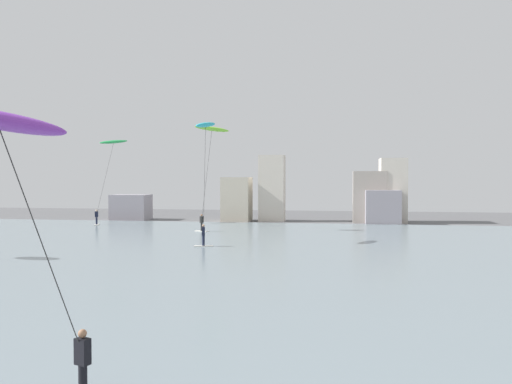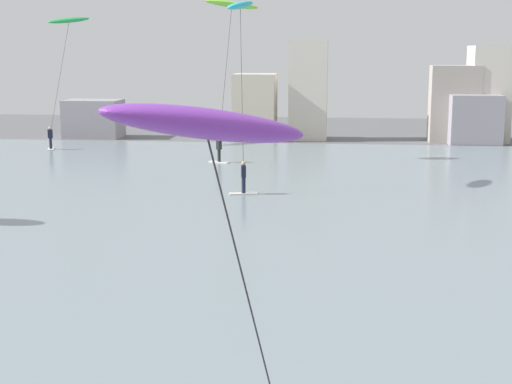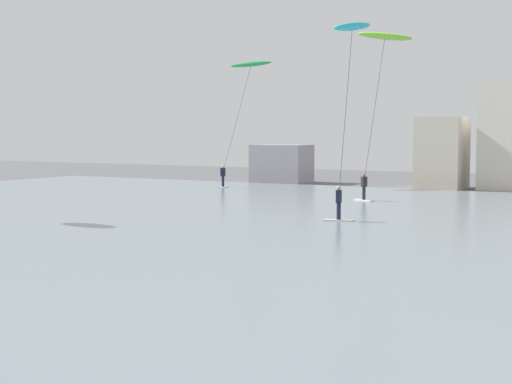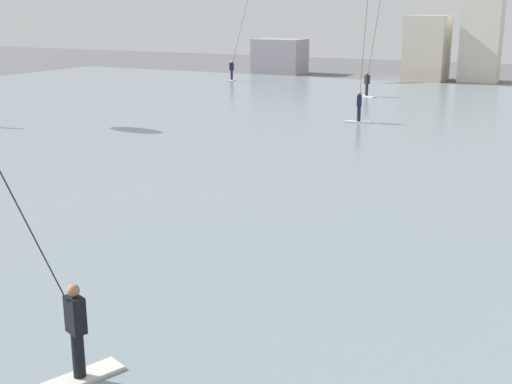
% 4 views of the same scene
% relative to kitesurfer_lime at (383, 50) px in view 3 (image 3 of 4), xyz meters
% --- Properties ---
extents(water_bay, '(84.00, 52.00, 0.10)m').
position_rel_kitesurfer_lime_xyz_m(water_bay, '(8.50, -16.87, -9.10)').
color(water_bay, gray).
rests_on(water_bay, ground).
extents(kitesurfer_lime, '(3.49, 2.70, 10.31)m').
position_rel_kitesurfer_lime_xyz_m(kitesurfer_lime, '(0.00, 0.00, 0.00)').
color(kitesurfer_lime, silver).
rests_on(kitesurfer_lime, water_bay).
extents(kitesurfer_green, '(3.08, 5.11, 9.57)m').
position_rel_kitesurfer_lime_xyz_m(kitesurfer_green, '(-13.01, 6.16, -0.67)').
color(kitesurfer_green, silver).
rests_on(kitesurfer_green, water_bay).
extents(kitesurfer_cyan, '(2.00, 4.27, 9.69)m').
position_rel_kitesurfer_lime_xyz_m(kitesurfer_cyan, '(1.91, -9.43, -0.92)').
color(kitesurfer_cyan, silver).
rests_on(kitesurfer_cyan, water_bay).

